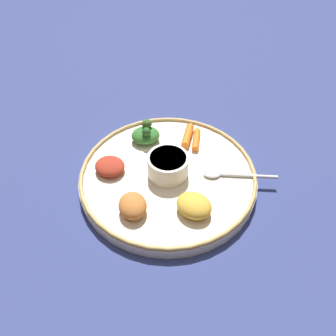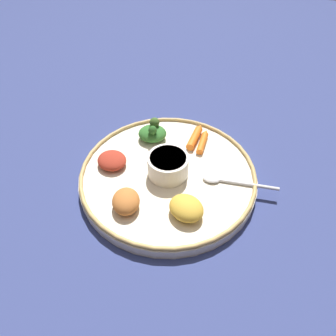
{
  "view_description": "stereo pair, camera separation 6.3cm",
  "coord_description": "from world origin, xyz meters",
  "px_view_note": "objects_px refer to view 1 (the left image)",
  "views": [
    {
      "loc": [
        0.08,
        -0.43,
        0.49
      ],
      "look_at": [
        0.0,
        0.0,
        0.04
      ],
      "focal_mm": 34.55,
      "sensor_mm": 36.0,
      "label": 1
    },
    {
      "loc": [
        0.14,
        -0.42,
        0.49
      ],
      "look_at": [
        0.0,
        0.0,
        0.04
      ],
      "focal_mm": 34.55,
      "sensor_mm": 36.0,
      "label": 2
    }
  ],
  "objects_px": {
    "center_bowl": "(168,165)",
    "carrot_outer": "(188,134)",
    "greens_pile": "(146,134)",
    "spoon": "(228,175)",
    "carrot_near_spoon": "(196,138)"
  },
  "relations": [
    {
      "from": "carrot_near_spoon",
      "to": "center_bowl",
      "type": "bearing_deg",
      "value": -111.71
    },
    {
      "from": "carrot_outer",
      "to": "carrot_near_spoon",
      "type": "bearing_deg",
      "value": -23.55
    },
    {
      "from": "greens_pile",
      "to": "carrot_outer",
      "type": "xyz_separation_m",
      "value": [
        0.09,
        0.03,
        -0.01
      ]
    },
    {
      "from": "center_bowl",
      "to": "carrot_outer",
      "type": "xyz_separation_m",
      "value": [
        0.02,
        0.12,
        -0.02
      ]
    },
    {
      "from": "spoon",
      "to": "carrot_near_spoon",
      "type": "height_order",
      "value": "carrot_near_spoon"
    },
    {
      "from": "greens_pile",
      "to": "spoon",
      "type": "bearing_deg",
      "value": -22.21
    },
    {
      "from": "center_bowl",
      "to": "greens_pile",
      "type": "distance_m",
      "value": 0.11
    },
    {
      "from": "center_bowl",
      "to": "spoon",
      "type": "distance_m",
      "value": 0.12
    },
    {
      "from": "center_bowl",
      "to": "greens_pile",
      "type": "xyz_separation_m",
      "value": [
        -0.07,
        0.09,
        -0.01
      ]
    },
    {
      "from": "center_bowl",
      "to": "greens_pile",
      "type": "relative_size",
      "value": 1.08
    },
    {
      "from": "spoon",
      "to": "carrot_near_spoon",
      "type": "bearing_deg",
      "value": 128.19
    },
    {
      "from": "center_bowl",
      "to": "greens_pile",
      "type": "bearing_deg",
      "value": 126.61
    },
    {
      "from": "carrot_outer",
      "to": "spoon",
      "type": "bearing_deg",
      "value": -47.61
    },
    {
      "from": "carrot_near_spoon",
      "to": "carrot_outer",
      "type": "relative_size",
      "value": 0.93
    },
    {
      "from": "carrot_outer",
      "to": "center_bowl",
      "type": "bearing_deg",
      "value": -101.32
    }
  ]
}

